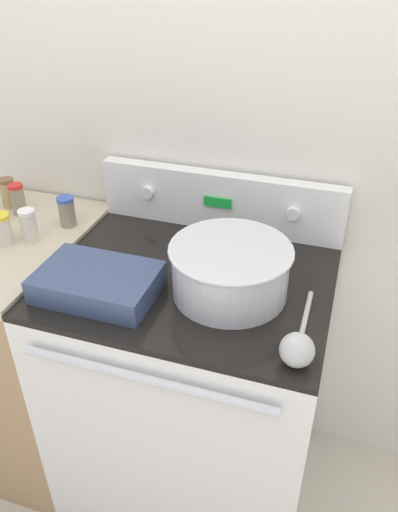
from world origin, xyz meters
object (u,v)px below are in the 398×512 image
(mixing_bowl, at_px, (230,268))
(spice_jar_yellow_cap, at_px, (1,229))
(spice_jar_blue_cap, at_px, (67,211))
(spice_jar_white_cap, at_px, (29,225))
(spice_jar_red_cap, at_px, (18,199))
(spice_jar_brown_cap, at_px, (8,193))
(casserole_dish, at_px, (97,281))
(ladle, at_px, (298,347))

(mixing_bowl, relative_size, spice_jar_yellow_cap, 3.29)
(spice_jar_blue_cap, xyz_separation_m, spice_jar_white_cap, (-0.06, -0.12, 0.00))
(mixing_bowl, distance_m, spice_jar_white_cap, 0.66)
(spice_jar_red_cap, bearing_deg, spice_jar_yellow_cap, -69.36)
(mixing_bowl, distance_m, spice_jar_brown_cap, 0.90)
(spice_jar_blue_cap, bearing_deg, spice_jar_red_cap, 174.33)
(mixing_bowl, bearing_deg, spice_jar_yellow_cap, 178.99)
(mixing_bowl, height_order, spice_jar_brown_cap, mixing_bowl)
(spice_jar_brown_cap, bearing_deg, spice_jar_red_cap, -29.00)
(casserole_dish, height_order, spice_jar_red_cap, spice_jar_red_cap)
(mixing_bowl, bearing_deg, spice_jar_brown_cap, 164.81)
(casserole_dish, bearing_deg, spice_jar_red_cap, 146.13)
(ladle, distance_m, spice_jar_yellow_cap, 0.97)
(spice_jar_white_cap, bearing_deg, ladle, -16.38)
(ladle, height_order, spice_jar_brown_cap, spice_jar_brown_cap)
(spice_jar_blue_cap, bearing_deg, spice_jar_yellow_cap, -128.21)
(spice_jar_white_cap, bearing_deg, spice_jar_yellow_cap, -147.86)
(casserole_dish, bearing_deg, spice_jar_brown_cap, 146.72)
(casserole_dish, xyz_separation_m, spice_jar_yellow_cap, (-0.39, 0.12, 0.02))
(mixing_bowl, bearing_deg, spice_jar_white_cap, 175.13)
(spice_jar_blue_cap, relative_size, spice_jar_yellow_cap, 1.01)
(spice_jar_blue_cap, xyz_separation_m, spice_jar_brown_cap, (-0.27, 0.06, 0.00))
(mixing_bowl, bearing_deg, casserole_dish, -161.75)
(spice_jar_yellow_cap, relative_size, spice_jar_red_cap, 0.92)
(casserole_dish, height_order, spice_jar_brown_cap, spice_jar_brown_cap)
(mixing_bowl, xyz_separation_m, spice_jar_brown_cap, (-0.87, 0.24, -0.02))
(spice_jar_blue_cap, height_order, spice_jar_white_cap, spice_jar_white_cap)
(spice_jar_blue_cap, distance_m, spice_jar_white_cap, 0.14)
(ladle, relative_size, spice_jar_brown_cap, 2.95)
(spice_jar_brown_cap, bearing_deg, spice_jar_blue_cap, -12.01)
(spice_jar_white_cap, xyz_separation_m, spice_jar_yellow_cap, (-0.07, -0.04, -0.00))
(mixing_bowl, xyz_separation_m, spice_jar_red_cap, (-0.80, 0.20, -0.01))
(mixing_bowl, relative_size, spice_jar_white_cap, 3.13)
(casserole_dish, bearing_deg, ladle, -9.18)
(ladle, relative_size, spice_jar_blue_cap, 3.06)
(spice_jar_blue_cap, height_order, spice_jar_yellow_cap, same)
(casserole_dish, distance_m, spice_jar_brown_cap, 0.63)
(spice_jar_brown_cap, bearing_deg, spice_jar_yellow_cap, -58.48)
(spice_jar_blue_cap, bearing_deg, spice_jar_brown_cap, 167.99)
(ladle, bearing_deg, spice_jar_white_cap, 163.62)
(spice_jar_yellow_cap, relative_size, spice_jar_brown_cap, 0.96)
(casserole_dish, xyz_separation_m, ladle, (0.55, -0.09, -0.00))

